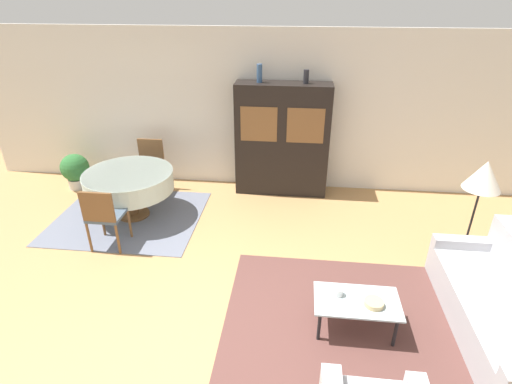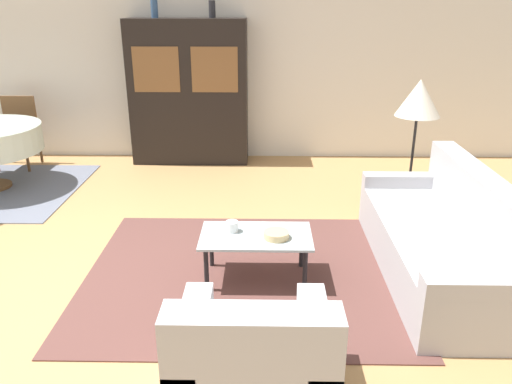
# 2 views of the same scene
# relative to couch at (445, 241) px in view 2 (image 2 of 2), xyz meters

# --- Properties ---
(ground_plane) EXTENTS (14.00, 14.00, 0.00)m
(ground_plane) POSITION_rel_couch_xyz_m (-2.89, -0.30, -0.29)
(ground_plane) COLOR tan
(wall_back) EXTENTS (10.00, 0.06, 2.70)m
(wall_back) POSITION_rel_couch_xyz_m (-2.89, 3.33, 1.06)
(wall_back) COLOR silver
(wall_back) RESTS_ON ground_plane
(area_rug) EXTENTS (2.56, 2.17, 0.01)m
(area_rug) POSITION_rel_couch_xyz_m (-1.61, -0.04, -0.29)
(area_rug) COLOR brown
(area_rug) RESTS_ON ground_plane
(couch) EXTENTS (0.85, 2.10, 0.84)m
(couch) POSITION_rel_couch_xyz_m (0.00, 0.00, 0.00)
(couch) COLOR #B2B2B7
(couch) RESTS_ON ground_plane
(armchair) EXTENTS (0.82, 0.82, 0.81)m
(armchair) POSITION_rel_couch_xyz_m (-1.51, -1.50, 0.00)
(armchair) COLOR #B2B2B7
(armchair) RESTS_ON ground_plane
(coffee_table) EXTENTS (0.87, 0.51, 0.38)m
(coffee_table) POSITION_rel_couch_xyz_m (-1.52, -0.12, 0.05)
(coffee_table) COLOR black
(coffee_table) RESTS_ON area_rug
(display_cabinet) EXTENTS (1.55, 0.45, 1.89)m
(display_cabinet) POSITION_rel_couch_xyz_m (-2.47, 3.05, 0.65)
(display_cabinet) COLOR black
(display_cabinet) RESTS_ON ground_plane
(dining_chair_far) EXTENTS (0.44, 0.44, 0.91)m
(dining_chair_far) POSITION_rel_couch_xyz_m (-4.73, 2.79, 0.24)
(dining_chair_far) COLOR brown
(dining_chair_far) RESTS_ON dining_rug
(floor_lamp) EXTENTS (0.45, 0.45, 1.38)m
(floor_lamp) POSITION_rel_couch_xyz_m (0.09, 1.38, 0.86)
(floor_lamp) COLOR black
(floor_lamp) RESTS_ON ground_plane
(cup) EXTENTS (0.10, 0.10, 0.08)m
(cup) POSITION_rel_couch_xyz_m (-1.71, -0.05, 0.14)
(cup) COLOR white
(cup) RESTS_ON coffee_table
(bowl) EXTENTS (0.20, 0.20, 0.05)m
(bowl) POSITION_rel_couch_xyz_m (-1.36, -0.17, 0.12)
(bowl) COLOR tan
(bowl) RESTS_ON coffee_table
(vase_tall) EXTENTS (0.09, 0.09, 0.28)m
(vase_tall) POSITION_rel_couch_xyz_m (-2.85, 3.06, 1.74)
(vase_tall) COLOR #33517A
(vase_tall) RESTS_ON display_cabinet
(vase_short) EXTENTS (0.08, 0.08, 0.21)m
(vase_short) POSITION_rel_couch_xyz_m (-2.12, 3.06, 1.70)
(vase_short) COLOR #232328
(vase_short) RESTS_ON display_cabinet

